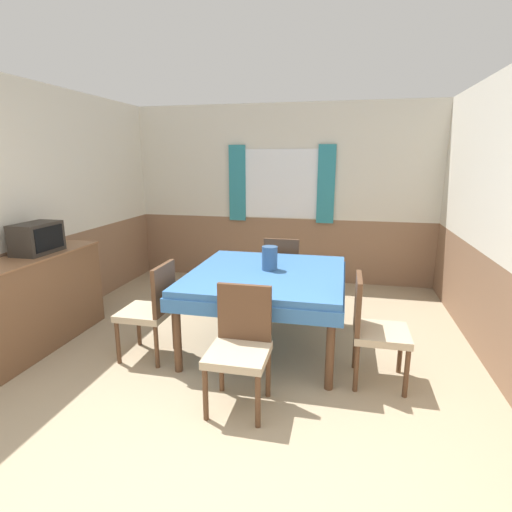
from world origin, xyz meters
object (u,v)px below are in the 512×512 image
vase (270,258)px  dining_table (267,281)px  chair_right_near (373,326)px  chair_left_near (152,307)px  sideboard (37,300)px  chair_head_window (283,270)px  chair_head_near (240,343)px  tv (37,238)px

vase → dining_table: bearing=-100.5°
chair_right_near → chair_left_near: size_ratio=1.00×
chair_left_near → sideboard: (-1.22, -0.02, -0.02)m
chair_left_near → dining_table: bearing=-63.3°
chair_left_near → vase: (1.00, 0.57, 0.38)m
dining_table → chair_head_window: bearing=90.0°
chair_head_near → chair_head_window: same height
tv → sideboard: bearing=-87.3°
chair_right_near → dining_table: bearing=-116.7°
chair_head_near → vase: bearing=-90.7°
dining_table → tv: tv is taller
dining_table → chair_head_near: 1.04m
sideboard → tv: (-0.01, 0.11, 0.60)m
chair_right_near → chair_left_near: 1.97m
dining_table → chair_left_near: 1.11m
chair_head_near → sideboard: bearing=-13.3°
chair_head_near → chair_head_window: (0.00, 2.06, 0.00)m
chair_head_window → vase: size_ratio=3.86×
dining_table → chair_right_near: (0.98, -0.49, -0.16)m
chair_left_near → tv: (-1.23, 0.10, 0.58)m
sideboard → chair_head_near: bearing=-13.3°
chair_head_window → tv: size_ratio=1.98×
chair_head_near → chair_left_near: bearing=-28.6°
chair_right_near → chair_left_near: bearing=-90.0°
chair_head_window → chair_right_near: bearing=-57.2°
sideboard → chair_left_near: bearing=0.8°
chair_left_near → chair_head_near: bearing=-118.6°
chair_head_window → vase: (0.01, -0.96, 0.38)m
sideboard → chair_head_window: bearing=35.0°
vase → chair_left_near: bearing=-150.4°
chair_left_near → chair_head_window: size_ratio=1.00×
tv → dining_table: bearing=10.3°
chair_head_near → chair_left_near: same height
dining_table → chair_left_near: bearing=-153.3°
dining_table → chair_left_near: size_ratio=1.75×
chair_left_near → vase: size_ratio=3.86×
vase → chair_head_near: bearing=-90.7°
chair_head_near → vase: vase is taller
sideboard → vase: vase is taller
chair_right_near → sideboard: bearing=-89.7°
dining_table → tv: size_ratio=3.47×
tv → vase: (2.22, 0.47, -0.20)m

